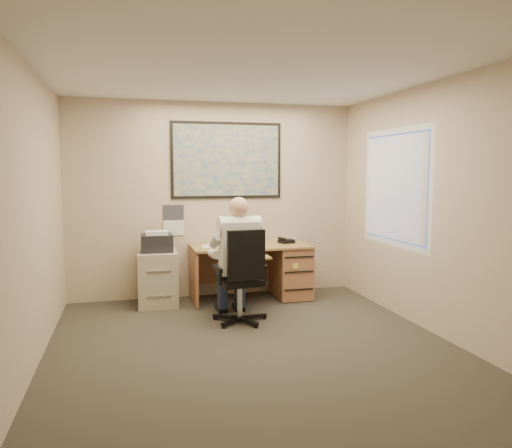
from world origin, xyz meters
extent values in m
cube|color=#343028|center=(0.00, 0.00, 0.00)|extent=(4.00, 4.50, 0.00)
cube|color=white|center=(0.00, 0.00, 2.70)|extent=(4.00, 4.50, 0.00)
cube|color=beige|center=(0.00, 2.25, 1.35)|extent=(4.00, 0.00, 2.70)
cube|color=beige|center=(0.00, -2.25, 1.35)|extent=(4.00, 0.00, 2.70)
cube|color=beige|center=(-2.00, 0.00, 1.35)|extent=(0.00, 4.50, 2.70)
cube|color=beige|center=(2.00, 0.00, 1.35)|extent=(0.00, 4.50, 2.70)
cube|color=#9D7A43|center=(0.43, 1.88, 0.73)|extent=(1.60, 0.75, 0.03)
cube|color=#B06E48|center=(1.00, 1.88, 0.36)|extent=(0.45, 0.70, 0.70)
cube|color=#B06E48|center=(-0.35, 1.88, 0.36)|extent=(0.04, 0.70, 0.70)
cube|color=#B06E48|center=(0.43, 2.22, 0.45)|extent=(1.55, 0.03, 0.55)
cylinder|color=black|center=(0.35, 2.02, 0.76)|extent=(0.16, 0.16, 0.02)
cube|color=black|center=(0.35, 2.00, 0.93)|extent=(0.41, 0.05, 0.31)
cube|color=#5DB3FF|center=(0.35, 1.98, 0.93)|extent=(0.37, 0.02, 0.27)
cube|color=#9D7A43|center=(0.29, 1.43, 0.66)|extent=(0.55, 0.30, 0.02)
cube|color=beige|center=(0.29, 1.43, 0.68)|extent=(0.43, 0.14, 0.02)
cube|color=black|center=(0.96, 1.94, 0.77)|extent=(0.22, 0.21, 0.05)
cylinder|color=silver|center=(0.02, 1.87, 0.84)|extent=(0.08, 0.08, 0.18)
cylinder|color=white|center=(0.23, 2.03, 0.79)|extent=(0.07, 0.07, 0.09)
cube|color=white|center=(-0.02, 1.88, 0.76)|extent=(0.60, 0.56, 0.02)
cube|color=#1E4C93|center=(0.18, 2.23, 1.90)|extent=(1.56, 0.03, 1.06)
cube|color=white|center=(-0.57, 2.24, 1.08)|extent=(0.28, 0.01, 0.42)
cube|color=#B1A88F|center=(-0.82, 1.90, 0.35)|extent=(0.52, 0.62, 0.71)
cube|color=black|center=(-0.82, 1.90, 0.82)|extent=(0.41, 0.36, 0.22)
cube|color=white|center=(-0.82, 1.88, 0.96)|extent=(0.29, 0.23, 0.05)
cylinder|color=silver|center=(0.06, 0.90, 0.26)|extent=(0.06, 0.06, 0.41)
cube|color=black|center=(0.06, 0.90, 0.48)|extent=(0.51, 0.51, 0.07)
cube|color=black|center=(0.04, 0.66, 0.82)|extent=(0.44, 0.10, 0.56)
camera|label=1|loc=(-1.18, -4.64, 1.74)|focal=35.00mm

